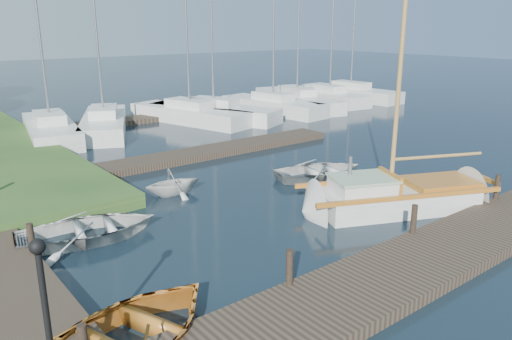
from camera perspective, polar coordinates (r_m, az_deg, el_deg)
ground at (r=16.58m, az=0.00°, el=-3.98°), size 160.00×160.00×0.00m
near_dock at (r=12.74m, az=17.20°, el=-10.53°), size 18.00×2.20×0.30m
far_dock at (r=22.74m, az=-6.17°, el=1.94°), size 14.00×1.60×0.30m
pontoon at (r=34.83m, az=-3.34°, el=7.00°), size 30.00×1.60×0.30m
mooring_post_1 at (r=11.02m, az=3.86°, el=-10.99°), size 0.16×0.16×0.80m
mooring_post_2 at (r=14.18m, az=17.59°, el=-5.35°), size 0.16×0.16×0.80m
mooring_post_3 at (r=17.93m, az=25.83°, el=-1.74°), size 0.16×0.16×0.80m
mooring_post_4 at (r=13.49m, az=-24.30°, el=-7.20°), size 0.16×0.16×0.80m
lamp_post at (r=8.36m, az=-23.14°, el=-12.71°), size 0.24×0.24×2.44m
sailboat at (r=16.76m, az=16.13°, el=-3.18°), size 7.34×4.66×9.83m
dinghy at (r=9.67m, az=-14.69°, el=-17.54°), size 5.07×4.33×0.89m
tender_a at (r=14.62m, az=-18.63°, el=-6.11°), size 4.17×3.30×0.78m
tender_b at (r=17.66m, az=-9.49°, el=-1.15°), size 2.15×1.91×1.04m
tender_c at (r=19.55m, az=7.28°, el=0.18°), size 4.13×3.44×0.74m
marina_boat_0 at (r=28.08m, az=-22.42°, el=4.42°), size 3.52×7.85×10.40m
marina_boat_1 at (r=28.99m, az=-16.97°, el=5.28°), size 5.33×8.20×10.98m
marina_boat_2 at (r=30.86m, az=-7.59°, el=6.48°), size 4.27×8.64×11.15m
marina_boat_3 at (r=31.37m, az=-4.86°, el=6.73°), size 5.54×8.65×11.73m
marina_boat_4 at (r=33.88m, az=1.96°, el=7.46°), size 3.21×8.09×9.69m
marina_boat_5 at (r=36.80m, az=4.69°, el=8.13°), size 4.50×10.01×11.78m
marina_boat_6 at (r=38.40m, az=8.41°, el=8.34°), size 2.92×7.03×9.40m
marina_boat_7 at (r=41.07m, az=10.75°, el=8.74°), size 2.65×8.72×10.57m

